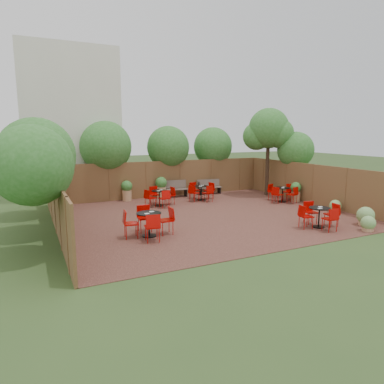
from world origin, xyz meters
name	(u,v)px	position (x,y,z in m)	size (l,w,h in m)	color
ground	(206,216)	(0.00, 0.00, 0.00)	(80.00, 80.00, 0.00)	#354F23
courtyard_paving	(206,216)	(0.00, 0.00, 0.01)	(12.00, 10.00, 0.02)	#3C2018
fence_back	(164,179)	(0.00, 5.00, 1.00)	(12.00, 0.08, 2.00)	brown
fence_left	(56,206)	(-6.00, 0.00, 1.00)	(0.08, 10.00, 2.00)	brown
fence_right	(312,184)	(6.00, 0.00, 1.00)	(0.08, 10.00, 2.00)	brown
neighbour_building	(69,124)	(-4.50, 8.00, 4.00)	(5.00, 4.00, 8.00)	beige
overhang_foliage	(131,150)	(-2.36, 3.04, 2.73)	(15.41, 10.66, 2.69)	#2B6821
courtyard_tree	(269,131)	(5.39, 2.87, 3.61)	(2.48, 2.38, 4.86)	black
park_bench_left	(174,188)	(0.42, 4.63, 0.49)	(1.54, 0.67, 0.92)	brown
park_bench_right	(209,186)	(2.64, 4.62, 0.45)	(1.41, 0.60, 0.84)	brown
bistro_tables	(219,203)	(0.70, 0.16, 0.47)	(9.78, 8.28, 0.96)	black
planters	(156,190)	(-0.90, 3.90, 0.60)	(11.87, 4.51, 1.14)	tan
low_shrubs	(358,215)	(4.82, -3.69, 0.33)	(1.86, 3.23, 0.72)	tan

